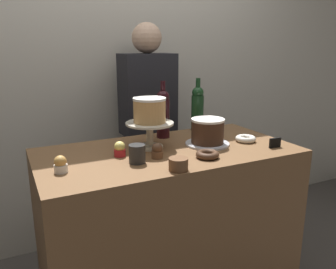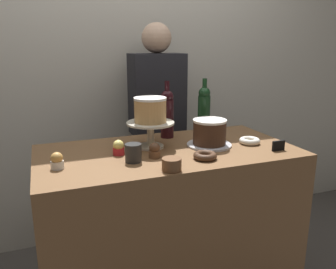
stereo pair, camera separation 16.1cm
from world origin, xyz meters
name	(u,v)px [view 1 (the left image)]	position (x,y,z in m)	size (l,w,h in m)	color
back_wall	(112,67)	(0.00, 0.91, 1.30)	(6.00, 0.05, 2.60)	beige
display_counter	(168,231)	(0.00, 0.00, 0.47)	(1.31, 0.67, 0.94)	brown
cake_stand_pedestal	(150,130)	(-0.07, 0.07, 1.03)	(0.25, 0.25, 0.14)	beige
white_layer_cake	(149,110)	(-0.07, 0.07, 1.14)	(0.17, 0.17, 0.13)	tan
silver_serving_platter	(207,144)	(0.23, -0.01, 0.94)	(0.24, 0.24, 0.01)	silver
chocolate_round_cake	(208,131)	(0.23, -0.01, 1.01)	(0.18, 0.18, 0.13)	#3D2619
wine_bottle_dark_red	(163,113)	(0.08, 0.23, 1.08)	(0.08, 0.08, 0.33)	black
wine_bottle_green	(197,108)	(0.34, 0.29, 1.08)	(0.08, 0.08, 0.33)	#193D1E
cupcake_lemon	(120,149)	(-0.26, 0.01, 0.97)	(0.06, 0.06, 0.07)	red
cupcake_chocolate	(157,151)	(-0.10, -0.10, 0.97)	(0.06, 0.06, 0.07)	brown
cupcake_caramel	(61,164)	(-0.55, -0.09, 0.97)	(0.06, 0.06, 0.07)	white
donut_sugar	(246,139)	(0.45, -0.06, 0.95)	(0.11, 0.11, 0.03)	silver
donut_chocolate	(207,154)	(0.11, -0.20, 0.95)	(0.11, 0.11, 0.03)	#472D1E
cookie_stack	(178,164)	(-0.09, -0.29, 0.96)	(0.08, 0.08, 0.05)	brown
price_sign_chalkboard	(275,143)	(0.52, -0.21, 0.96)	(0.07, 0.01, 0.05)	black
coffee_cup_ceramic	(137,154)	(-0.21, -0.12, 0.98)	(0.08, 0.08, 0.08)	#282828
barista_figure	(148,135)	(0.17, 0.66, 0.84)	(0.36, 0.22, 1.60)	black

